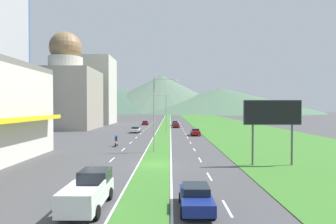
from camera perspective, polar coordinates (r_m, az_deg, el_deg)
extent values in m
plane|color=#424244|center=(29.66, -2.79, -10.86)|extent=(600.00, 600.00, 0.00)
cube|color=#387028|center=(89.20, -0.59, -2.84)|extent=(3.20, 240.00, 0.06)
cube|color=#387028|center=(91.17, 12.48, -2.78)|extent=(24.00, 240.00, 0.06)
cube|color=silver|center=(18.92, -21.57, -17.92)|extent=(0.16, 2.80, 0.01)
cube|color=silver|center=(25.84, -15.08, -12.69)|extent=(0.16, 2.80, 0.01)
cube|color=silver|center=(33.06, -11.49, -9.63)|extent=(0.16, 2.80, 0.01)
cube|color=silver|center=(40.42, -9.24, -7.66)|extent=(0.16, 2.80, 0.01)
cube|color=silver|center=(47.86, -7.69, -6.29)|extent=(0.16, 2.80, 0.01)
cube|color=silver|center=(55.34, -6.57, -5.28)|extent=(0.16, 2.80, 0.01)
cube|color=silver|center=(62.85, -5.72, -4.52)|extent=(0.16, 2.80, 0.01)
cube|color=silver|center=(70.37, -5.05, -3.92)|extent=(0.16, 2.80, 0.01)
cube|color=silver|center=(77.92, -4.51, -3.43)|extent=(0.16, 2.80, 0.01)
cube|color=silver|center=(85.47, -4.06, -3.03)|extent=(0.16, 2.80, 0.01)
cube|color=silver|center=(93.03, -3.69, -2.69)|extent=(0.16, 2.80, 0.01)
cube|color=silver|center=(100.60, -3.38, -2.41)|extent=(0.16, 2.80, 0.01)
cube|color=silver|center=(108.17, -3.11, -2.16)|extent=(0.16, 2.80, 0.01)
cube|color=silver|center=(115.75, -2.87, -1.95)|extent=(0.16, 2.80, 0.01)
cube|color=silver|center=(123.32, -2.67, -1.76)|extent=(0.16, 2.80, 0.01)
cube|color=silver|center=(18.01, 12.12, -18.87)|extent=(0.16, 2.80, 0.01)
cube|color=silver|center=(25.18, 8.54, -13.03)|extent=(0.16, 2.80, 0.01)
cube|color=silver|center=(32.55, 6.64, -9.79)|extent=(0.16, 2.80, 0.01)
cube|color=silver|center=(40.00, 5.46, -7.74)|extent=(0.16, 2.80, 0.01)
cube|color=silver|center=(47.50, 4.66, -6.34)|extent=(0.16, 2.80, 0.01)
cube|color=silver|center=(55.03, 4.08, -5.32)|extent=(0.16, 2.80, 0.01)
cube|color=silver|center=(62.58, 3.64, -4.54)|extent=(0.16, 2.80, 0.01)
cube|color=silver|center=(70.13, 3.30, -3.93)|extent=(0.16, 2.80, 0.01)
cube|color=silver|center=(77.70, 3.02, -3.44)|extent=(0.16, 2.80, 0.01)
cube|color=silver|center=(85.27, 2.79, -3.04)|extent=(0.16, 2.80, 0.01)
cube|color=silver|center=(92.85, 2.60, -2.70)|extent=(0.16, 2.80, 0.01)
cube|color=silver|center=(100.43, 2.44, -2.41)|extent=(0.16, 2.80, 0.01)
cube|color=silver|center=(108.01, 2.30, -2.17)|extent=(0.16, 2.80, 0.01)
cube|color=silver|center=(115.60, 2.18, -1.95)|extent=(0.16, 2.80, 0.01)
cube|color=silver|center=(123.19, 2.08, -1.76)|extent=(0.16, 2.80, 0.01)
cube|color=silver|center=(89.25, -1.71, -2.85)|extent=(0.16, 240.00, 0.01)
cube|color=silver|center=(89.18, 0.54, -2.85)|extent=(0.16, 240.00, 0.01)
cube|color=#9E9384|center=(82.58, -20.32, 2.48)|extent=(16.85, 16.85, 16.48)
cylinder|color=beige|center=(83.44, -20.37, 9.36)|extent=(9.25, 9.25, 3.52)
sphere|color=olive|center=(84.19, -20.39, 12.33)|extent=(8.80, 8.80, 8.80)
cube|color=beige|center=(103.79, -15.12, 4.26)|extent=(14.14, 14.14, 23.88)
cone|color=#3D5647|center=(324.18, -14.07, 3.12)|extent=(210.15, 210.15, 35.57)
cone|color=#516B56|center=(307.50, -1.31, 3.76)|extent=(162.39, 162.39, 40.94)
cone|color=#47664C|center=(292.76, 11.00, 2.34)|extent=(194.15, 194.15, 25.28)
cylinder|color=#99999E|center=(37.19, -2.91, -0.64)|extent=(0.18, 0.18, 10.05)
cylinder|color=#99999E|center=(37.44, -0.64, 6.84)|extent=(2.95, 0.37, 0.10)
ellipsoid|color=silver|center=(37.55, 1.62, 6.52)|extent=(0.56, 0.28, 0.20)
cylinder|color=#99999E|center=(65.11, -0.38, -0.39)|extent=(0.18, 0.18, 8.91)
cylinder|color=#99999E|center=(65.27, -1.77, 3.39)|extent=(3.15, 0.26, 0.10)
ellipsoid|color=silver|center=(65.42, -3.14, 3.21)|extent=(0.56, 0.28, 0.20)
cylinder|color=#4C4C51|center=(30.29, 17.09, -6.48)|extent=(0.20, 0.20, 4.36)
cylinder|color=#4C4C51|center=(31.69, 24.22, -6.20)|extent=(0.20, 0.20, 4.36)
cube|color=black|center=(30.59, 20.84, -0.09)|extent=(5.83, 0.16, 2.39)
cube|color=#4C4C51|center=(30.70, 20.76, -0.09)|extent=(6.03, 0.08, 2.59)
cube|color=maroon|center=(93.93, -4.71, -2.28)|extent=(1.83, 4.50, 0.61)
cube|color=black|center=(93.72, -4.72, -1.95)|extent=(1.57, 1.98, 0.48)
cylinder|color=black|center=(95.42, -5.16, -2.41)|extent=(0.22, 0.64, 0.64)
cylinder|color=black|center=(95.26, -4.11, -2.42)|extent=(0.22, 0.64, 0.64)
cylinder|color=black|center=(92.65, -5.33, -2.52)|extent=(0.22, 0.64, 0.64)
cylinder|color=black|center=(92.49, -4.25, -2.52)|extent=(0.22, 0.64, 0.64)
cube|color=silver|center=(66.00, -6.72, -3.71)|extent=(1.89, 4.48, 0.62)
cube|color=black|center=(65.78, -6.75, -3.25)|extent=(1.63, 1.97, 0.47)
cylinder|color=black|center=(67.52, -7.34, -3.87)|extent=(0.22, 0.64, 0.64)
cylinder|color=black|center=(67.29, -5.81, -3.88)|extent=(0.22, 0.64, 0.64)
cylinder|color=black|center=(64.78, -7.68, -4.08)|extent=(0.22, 0.64, 0.64)
cylinder|color=black|center=(64.54, -6.08, -4.09)|extent=(0.22, 0.64, 0.64)
cube|color=navy|center=(17.25, 5.80, -17.48)|extent=(1.79, 4.13, 0.66)
cube|color=black|center=(17.24, 5.75, -15.53)|extent=(1.54, 1.82, 0.47)
cylinder|color=black|center=(16.27, 9.46, -19.90)|extent=(0.22, 0.64, 0.64)
cylinder|color=black|center=(16.11, 2.99, -20.11)|extent=(0.22, 0.64, 0.64)
cylinder|color=black|center=(18.66, 8.17, -17.11)|extent=(0.22, 0.64, 0.64)
cylinder|color=black|center=(18.52, 2.63, -17.25)|extent=(0.22, 0.64, 0.64)
cube|color=black|center=(89.99, 1.49, -2.40)|extent=(1.71, 4.03, 0.69)
cube|color=black|center=(90.11, 1.49, -2.01)|extent=(1.47, 1.77, 0.50)
cylinder|color=black|center=(88.78, 2.03, -2.67)|extent=(0.22, 0.64, 0.64)
cylinder|color=black|center=(88.75, 0.97, -2.67)|extent=(0.22, 0.64, 0.64)
cylinder|color=black|center=(91.27, 1.99, -2.57)|extent=(0.22, 0.64, 0.64)
cylinder|color=black|center=(91.24, 0.96, -2.57)|extent=(0.22, 0.64, 0.64)
cube|color=maroon|center=(59.25, 5.68, -4.20)|extent=(1.75, 4.02, 0.73)
cube|color=black|center=(59.36, 5.67, -3.64)|extent=(1.51, 1.77, 0.42)
cylinder|color=black|center=(58.13, 6.62, -4.67)|extent=(0.22, 0.64, 0.64)
cylinder|color=black|center=(57.97, 4.96, -4.68)|extent=(0.22, 0.64, 0.64)
cylinder|color=black|center=(60.60, 6.37, -4.43)|extent=(0.22, 0.64, 0.64)
cylinder|color=black|center=(60.45, 4.78, -4.44)|extent=(0.22, 0.64, 0.64)
cube|color=maroon|center=(81.62, 1.70, -2.79)|extent=(1.76, 4.69, 0.61)
cube|color=black|center=(81.77, 1.70, -2.42)|extent=(1.51, 2.06, 0.40)
cylinder|color=black|center=(80.21, 2.33, -3.07)|extent=(0.22, 0.64, 0.64)
cylinder|color=black|center=(80.17, 1.12, -3.07)|extent=(0.22, 0.64, 0.64)
cylinder|color=black|center=(83.11, 2.27, -2.93)|extent=(0.22, 0.64, 0.64)
cylinder|color=black|center=(83.07, 1.10, -2.93)|extent=(0.22, 0.64, 0.64)
cube|color=silver|center=(17.99, -16.22, -16.23)|extent=(2.00, 5.40, 0.80)
cube|color=black|center=(19.26, -14.83, -12.59)|extent=(1.84, 2.00, 0.80)
cube|color=silver|center=(17.11, -20.45, -15.01)|extent=(0.10, 3.20, 0.44)
cube|color=silver|center=(16.56, -14.13, -15.52)|extent=(0.10, 3.20, 0.44)
cube|color=silver|center=(15.41, -19.19, -16.83)|extent=(1.84, 0.10, 0.44)
cylinder|color=black|center=(19.86, -17.57, -15.77)|extent=(0.26, 0.80, 0.80)
cylinder|color=black|center=(19.38, -11.94, -16.18)|extent=(0.26, 0.80, 0.80)
cylinder|color=black|center=(16.97, -21.15, -18.77)|extent=(0.26, 0.80, 0.80)
cylinder|color=black|center=(16.40, -14.53, -19.45)|extent=(0.26, 0.80, 0.80)
cylinder|color=black|center=(44.48, -10.46, -6.48)|extent=(0.10, 0.60, 0.60)
cylinder|color=black|center=(43.12, -10.81, -6.72)|extent=(0.12, 0.60, 0.60)
cube|color=#C6842D|center=(43.77, -10.63, -6.37)|extent=(0.20, 1.12, 0.25)
ellipsoid|color=#C6842D|center=(43.92, -10.58, -5.88)|extent=(0.24, 0.44, 0.24)
cube|color=navy|center=(43.59, -10.66, -5.44)|extent=(0.36, 0.28, 0.70)
sphere|color=blue|center=(43.59, -10.65, -4.82)|extent=(0.26, 0.26, 0.26)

